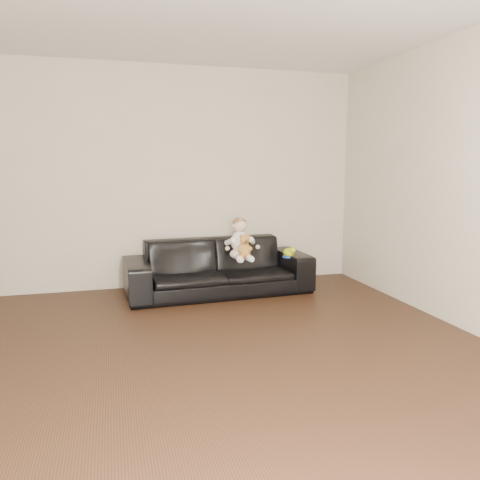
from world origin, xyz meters
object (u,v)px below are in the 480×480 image
object	(u,v)px
sofa	(218,267)
baby	(240,241)
toy_green	(289,253)
toy_rattle	(291,254)
toy_blue_disc	(287,257)
teddy_bear	(245,246)

from	to	relation	value
sofa	baby	size ratio (longest dim) A/B	4.42
sofa	toy_green	size ratio (longest dim) A/B	13.81
toy_rattle	toy_blue_disc	size ratio (longest dim) A/B	0.62
teddy_bear	toy_rattle	xyz separation A→B (m)	(0.59, 0.11, -0.14)
baby	toy_rattle	bearing A→B (deg)	0.92
sofa	teddy_bear	bearing A→B (deg)	-49.54
toy_blue_disc	toy_rattle	bearing A→B (deg)	-1.65
toy_rattle	toy_blue_disc	bearing A→B (deg)	178.35
baby	toy_rattle	xyz separation A→B (m)	(0.60, -0.03, -0.17)
baby	toy_blue_disc	bearing A→B (deg)	0.77
toy_rattle	toy_blue_disc	world-z (taller)	toy_rattle
toy_rattle	sofa	bearing A→B (deg)	170.02
teddy_bear	toy_green	size ratio (longest dim) A/B	1.69
toy_blue_disc	toy_green	bearing A→B (deg)	41.99
toy_rattle	toy_blue_disc	distance (m)	0.06
toy_green	toy_rattle	world-z (taller)	toy_green
teddy_bear	toy_green	bearing A→B (deg)	17.89
baby	toy_green	bearing A→B (deg)	3.14
toy_rattle	toy_blue_disc	xyz separation A→B (m)	(-0.05, 0.00, -0.03)
toy_green	toy_rattle	xyz separation A→B (m)	(0.03, -0.02, -0.02)
toy_green	toy_rattle	bearing A→B (deg)	-43.19
teddy_bear	toy_blue_disc	bearing A→B (deg)	16.22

